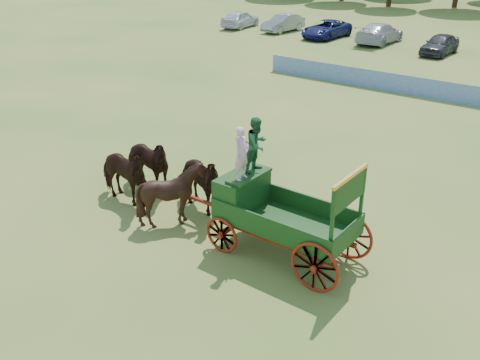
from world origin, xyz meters
name	(u,v)px	position (x,y,z in m)	size (l,w,h in m)	color
ground	(330,275)	(0.00, 0.00, 0.00)	(160.00, 160.00, 0.00)	olive
horse_lead_left	(121,174)	(-7.61, -0.47, 1.01)	(1.09, 2.40, 2.02)	black
horse_lead_right	(146,164)	(-7.61, 0.63, 1.01)	(1.09, 2.40, 2.02)	black
horse_wheel_left	(174,194)	(-5.21, -0.47, 1.01)	(1.64, 1.84, 2.03)	black
horse_wheel_right	(198,182)	(-5.21, 0.63, 1.01)	(1.09, 2.40, 2.02)	black
farm_dray	(264,196)	(-2.25, 0.11, 1.63)	(6.00, 2.00, 3.72)	maroon
parked_cars	(459,45)	(-5.90, 30.27, 0.75)	(45.07, 7.48, 1.61)	silver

